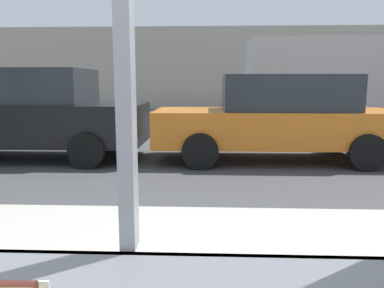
# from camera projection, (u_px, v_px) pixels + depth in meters

# --- Properties ---
(ground_plane) EXTENTS (60.00, 60.00, 0.00)m
(ground_plane) POSITION_uv_depth(u_px,v_px,m) (197.00, 145.00, 9.21)
(ground_plane) COLOR #424244
(sidewalk_strip) EXTENTS (16.00, 2.80, 0.10)m
(sidewalk_strip) POSITION_uv_depth(u_px,v_px,m) (174.00, 272.00, 2.89)
(sidewalk_strip) COLOR #B2ADA3
(sidewalk_strip) RESTS_ON ground
(building_facade_far) EXTENTS (28.00, 1.20, 4.64)m
(building_facade_far) POSITION_uv_depth(u_px,v_px,m) (204.00, 69.00, 21.95)
(building_facade_far) COLOR #A89E8E
(building_facade_far) RESTS_ON ground
(parked_car_black) EXTENTS (4.53, 1.92, 1.76)m
(parked_car_black) POSITION_uv_depth(u_px,v_px,m) (29.00, 114.00, 7.41)
(parked_car_black) COLOR black
(parked_car_black) RESTS_ON ground
(parked_car_orange) EXTENTS (4.58, 1.89, 1.64)m
(parked_car_orange) POSITION_uv_depth(u_px,v_px,m) (278.00, 117.00, 7.21)
(parked_car_orange) COLOR orange
(parked_car_orange) RESTS_ON ground
(box_truck) EXTENTS (6.41, 2.44, 2.81)m
(box_truck) POSITION_uv_depth(u_px,v_px,m) (348.00, 81.00, 11.75)
(box_truck) COLOR beige
(box_truck) RESTS_ON ground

